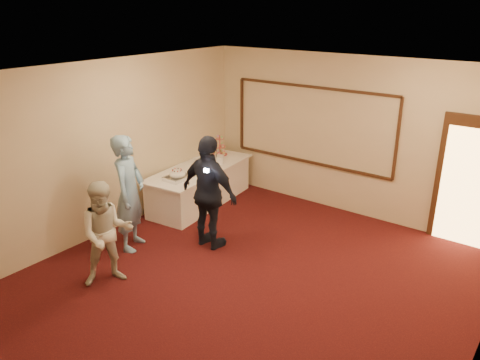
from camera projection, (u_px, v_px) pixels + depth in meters
name	position (u px, v px, depth m)	size (l,w,h in m)	color
floor	(237.00, 291.00, 6.66)	(7.00, 7.00, 0.00)	black
room_walls	(237.00, 155.00, 5.94)	(6.04, 7.04, 3.02)	beige
wall_molding	(311.00, 126.00, 9.14)	(3.45, 0.04, 1.55)	#352210
doorway	(469.00, 183.00, 7.66)	(1.05, 0.07, 2.20)	#352210
buffet_table	(200.00, 185.00, 9.48)	(1.25, 2.63, 0.77)	white
pavlova_tray	(177.00, 175.00, 8.66)	(0.37, 0.53, 0.19)	silver
cupcake_stand	(220.00, 147.00, 10.07)	(0.32, 0.32, 0.48)	#BF534F
plate_stack_a	(198.00, 162.00, 9.41)	(0.19, 0.19, 0.16)	white
plate_stack_b	(219.00, 159.00, 9.55)	(0.20, 0.20, 0.16)	white
tart	(201.00, 171.00, 9.05)	(0.27, 0.27, 0.06)	white
man	(129.00, 193.00, 7.55)	(0.71, 0.46, 1.94)	#7DACD4
woman	(107.00, 234.00, 6.63)	(0.76, 0.59, 1.56)	beige
guest	(209.00, 193.00, 7.57)	(1.12, 0.47, 1.91)	black
camera_flash	(206.00, 170.00, 7.07)	(0.07, 0.04, 0.05)	white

